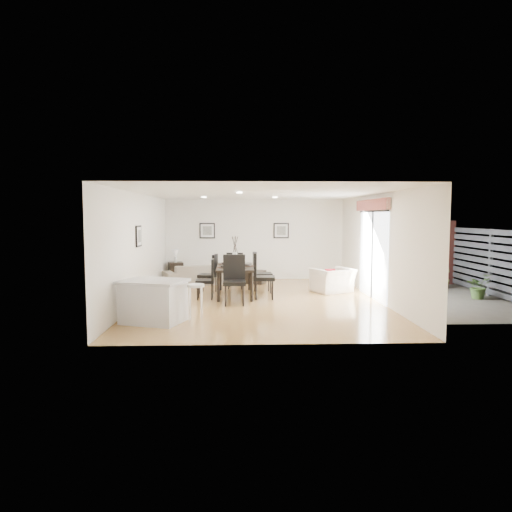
{
  "coord_description": "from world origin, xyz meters",
  "views": [
    {
      "loc": [
        -0.46,
        -11.45,
        2.14
      ],
      "look_at": [
        -0.07,
        0.4,
        1.1
      ],
      "focal_mm": 32.0,
      "sensor_mm": 36.0,
      "label": 1
    }
  ],
  "objects_px": {
    "dining_chair_wfar": "(211,271)",
    "dining_chair_head": "(234,277)",
    "dining_table": "(235,269)",
    "dining_chair_efar": "(259,270)",
    "armchair": "(333,280)",
    "kitchen_island": "(154,301)",
    "sofa": "(199,274)",
    "dining_chair_wnear": "(208,277)",
    "side_table": "(176,271)",
    "dining_chair_enear": "(260,273)",
    "dining_chair_foot": "(235,268)",
    "bar_stool": "(196,290)",
    "coffee_table": "(249,277)"
  },
  "relations": [
    {
      "from": "dining_chair_head",
      "to": "dining_chair_efar",
      "type": "bearing_deg",
      "value": 66.49
    },
    {
      "from": "dining_chair_enear",
      "to": "dining_chair_foot",
      "type": "relative_size",
      "value": 1.11
    },
    {
      "from": "dining_chair_wnear",
      "to": "dining_chair_enear",
      "type": "xyz_separation_m",
      "value": [
        1.34,
        0.0,
        0.09
      ]
    },
    {
      "from": "dining_chair_wfar",
      "to": "armchair",
      "type": "bearing_deg",
      "value": 99.59
    },
    {
      "from": "dining_table",
      "to": "bar_stool",
      "type": "xyz_separation_m",
      "value": [
        -0.75,
        -3.04,
        -0.06
      ]
    },
    {
      "from": "side_table",
      "to": "sofa",
      "type": "bearing_deg",
      "value": -45.17
    },
    {
      "from": "dining_table",
      "to": "bar_stool",
      "type": "height_order",
      "value": "dining_table"
    },
    {
      "from": "armchair",
      "to": "dining_chair_efar",
      "type": "relative_size",
      "value": 0.92
    },
    {
      "from": "dining_table",
      "to": "dining_chair_enear",
      "type": "relative_size",
      "value": 1.61
    },
    {
      "from": "dining_chair_foot",
      "to": "coffee_table",
      "type": "xyz_separation_m",
      "value": [
        0.43,
        1.15,
        -0.4
      ]
    },
    {
      "from": "dining_chair_head",
      "to": "side_table",
      "type": "distance_m",
      "value": 4.6
    },
    {
      "from": "sofa",
      "to": "dining_chair_wfar",
      "type": "height_order",
      "value": "dining_chair_wfar"
    },
    {
      "from": "dining_chair_wfar",
      "to": "kitchen_island",
      "type": "distance_m",
      "value": 3.63
    },
    {
      "from": "sofa",
      "to": "dining_chair_enear",
      "type": "xyz_separation_m",
      "value": [
        1.82,
        -2.56,
        0.35
      ]
    },
    {
      "from": "dining_chair_enear",
      "to": "dining_chair_head",
      "type": "distance_m",
      "value": 0.97
    },
    {
      "from": "dining_chair_enear",
      "to": "dining_chair_foot",
      "type": "bearing_deg",
      "value": 24.9
    },
    {
      "from": "armchair",
      "to": "dining_chair_wnear",
      "type": "bearing_deg",
      "value": -9.39
    },
    {
      "from": "sofa",
      "to": "dining_chair_foot",
      "type": "distance_m",
      "value": 1.49
    },
    {
      "from": "sofa",
      "to": "dining_chair_efar",
      "type": "distance_m",
      "value": 2.46
    },
    {
      "from": "dining_table",
      "to": "dining_chair_wnear",
      "type": "height_order",
      "value": "dining_chair_wnear"
    },
    {
      "from": "bar_stool",
      "to": "sofa",
      "type": "bearing_deg",
      "value": 94.56
    },
    {
      "from": "dining_chair_efar",
      "to": "coffee_table",
      "type": "relative_size",
      "value": 1.13
    },
    {
      "from": "dining_chair_wfar",
      "to": "bar_stool",
      "type": "height_order",
      "value": "dining_chair_wfar"
    },
    {
      "from": "sofa",
      "to": "dining_chair_wfar",
      "type": "relative_size",
      "value": 2.0
    },
    {
      "from": "sofa",
      "to": "side_table",
      "type": "xyz_separation_m",
      "value": [
        -0.85,
        0.85,
        -0.01
      ]
    },
    {
      "from": "armchair",
      "to": "dining_chair_head",
      "type": "relative_size",
      "value": 0.86
    },
    {
      "from": "armchair",
      "to": "dining_chair_wfar",
      "type": "height_order",
      "value": "dining_chair_wfar"
    },
    {
      "from": "dining_chair_head",
      "to": "coffee_table",
      "type": "relative_size",
      "value": 1.2
    },
    {
      "from": "dining_table",
      "to": "dining_chair_head",
      "type": "bearing_deg",
      "value": -90.89
    },
    {
      "from": "dining_chair_wfar",
      "to": "dining_chair_head",
      "type": "xyz_separation_m",
      "value": [
        0.67,
        -1.64,
        0.07
      ]
    },
    {
      "from": "dining_chair_enear",
      "to": "dining_chair_foot",
      "type": "height_order",
      "value": "dining_chair_enear"
    },
    {
      "from": "armchair",
      "to": "dining_chair_wfar",
      "type": "distance_m",
      "value": 3.43
    },
    {
      "from": "dining_chair_wnear",
      "to": "side_table",
      "type": "bearing_deg",
      "value": -159.71
    },
    {
      "from": "dining_chair_enear",
      "to": "kitchen_island",
      "type": "bearing_deg",
      "value": 141.46
    },
    {
      "from": "kitchen_island",
      "to": "dining_chair_wnear",
      "type": "bearing_deg",
      "value": 88.6
    },
    {
      "from": "armchair",
      "to": "kitchen_island",
      "type": "relative_size",
      "value": 0.71
    },
    {
      "from": "armchair",
      "to": "side_table",
      "type": "distance_m",
      "value": 5.36
    },
    {
      "from": "sofa",
      "to": "dining_chair_head",
      "type": "distance_m",
      "value": 3.48
    },
    {
      "from": "dining_chair_wfar",
      "to": "dining_chair_foot",
      "type": "height_order",
      "value": "dining_chair_wfar"
    },
    {
      "from": "dining_chair_enear",
      "to": "bar_stool",
      "type": "relative_size",
      "value": 1.56
    },
    {
      "from": "dining_chair_foot",
      "to": "side_table",
      "type": "bearing_deg",
      "value": -36.54
    },
    {
      "from": "dining_chair_enear",
      "to": "side_table",
      "type": "bearing_deg",
      "value": 40.89
    },
    {
      "from": "dining_chair_wfar",
      "to": "kitchen_island",
      "type": "relative_size",
      "value": 0.74
    },
    {
      "from": "armchair",
      "to": "dining_chair_foot",
      "type": "xyz_separation_m",
      "value": [
        -2.75,
        0.72,
        0.26
      ]
    },
    {
      "from": "dining_chair_wfar",
      "to": "dining_chair_efar",
      "type": "distance_m",
      "value": 1.34
    },
    {
      "from": "dining_chair_head",
      "to": "coffee_table",
      "type": "height_order",
      "value": "dining_chair_head"
    },
    {
      "from": "dining_chair_enear",
      "to": "armchair",
      "type": "bearing_deg",
      "value": -62.8
    },
    {
      "from": "dining_chair_wnear",
      "to": "side_table",
      "type": "relative_size",
      "value": 1.69
    },
    {
      "from": "sofa",
      "to": "dining_chair_efar",
      "type": "relative_size",
      "value": 1.91
    },
    {
      "from": "dining_table",
      "to": "dining_chair_efar",
      "type": "distance_m",
      "value": 0.82
    }
  ]
}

